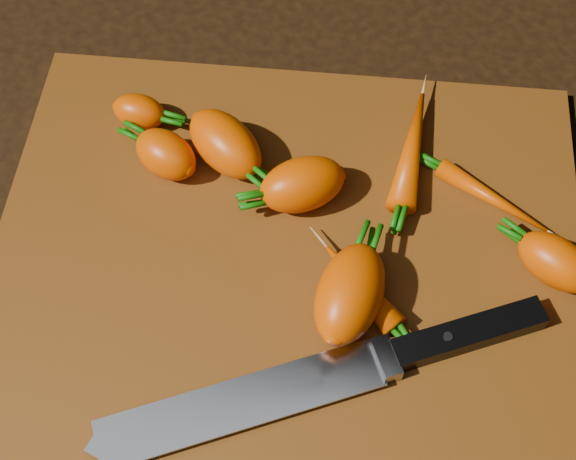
{
  "coord_description": "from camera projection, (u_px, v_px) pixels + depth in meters",
  "views": [
    {
      "loc": [
        0.03,
        -0.32,
        0.61
      ],
      "look_at": [
        0.0,
        0.01,
        0.03
      ],
      "focal_mm": 50.0,
      "sensor_mm": 36.0,
      "label": 1
    }
  ],
  "objects": [
    {
      "name": "carrot_2",
      "position": [
        350.0,
        294.0,
        0.63
      ],
      "size": [
        0.07,
        0.1,
        0.05
      ],
      "primitive_type": "ellipsoid",
      "rotation": [
        0.0,
        0.0,
        1.32
      ],
      "color": "#E84C00",
      "rests_on": "cutting_board"
    },
    {
      "name": "carrot_0",
      "position": [
        166.0,
        154.0,
        0.7
      ],
      "size": [
        0.07,
        0.07,
        0.04
      ],
      "primitive_type": "ellipsoid",
      "rotation": [
        0.0,
        0.0,
        2.59
      ],
      "color": "#E84C00",
      "rests_on": "cutting_board"
    },
    {
      "name": "carrot_1",
      "position": [
        225.0,
        144.0,
        0.71
      ],
      "size": [
        0.09,
        0.09,
        0.05
      ],
      "primitive_type": "ellipsoid",
      "rotation": [
        0.0,
        0.0,
        -0.75
      ],
      "color": "#E84C00",
      "rests_on": "cutting_board"
    },
    {
      "name": "carrot_7",
      "position": [
        493.0,
        198.0,
        0.69
      ],
      "size": [
        0.1,
        0.07,
        0.02
      ],
      "primitive_type": "ellipsoid",
      "rotation": [
        0.0,
        0.0,
        -0.56
      ],
      "color": "#E84C00",
      "rests_on": "cutting_board"
    },
    {
      "name": "carrot_3",
      "position": [
        302.0,
        184.0,
        0.68
      ],
      "size": [
        0.09,
        0.07,
        0.05
      ],
      "primitive_type": "ellipsoid",
      "rotation": [
        0.0,
        0.0,
        3.57
      ],
      "color": "#E84C00",
      "rests_on": "cutting_board"
    },
    {
      "name": "cutting_board",
      "position": [
        287.0,
        254.0,
        0.68
      ],
      "size": [
        0.5,
        0.4,
        0.01
      ],
      "primitive_type": "cube",
      "color": "#592E0A",
      "rests_on": "ground"
    },
    {
      "name": "carrot_8",
      "position": [
        360.0,
        286.0,
        0.65
      ],
      "size": [
        0.08,
        0.08,
        0.02
      ],
      "primitive_type": "ellipsoid",
      "rotation": [
        0.0,
        0.0,
        2.29
      ],
      "color": "#E84C00",
      "rests_on": "cutting_board"
    },
    {
      "name": "ground",
      "position": [
        287.0,
        260.0,
        0.69
      ],
      "size": [
        2.0,
        2.0,
        0.01
      ],
      "primitive_type": "cube",
      "color": "black"
    },
    {
      "name": "carrot_5",
      "position": [
        556.0,
        262.0,
        0.65
      ],
      "size": [
        0.08,
        0.07,
        0.04
      ],
      "primitive_type": "ellipsoid",
      "rotation": [
        0.0,
        0.0,
        2.53
      ],
      "color": "#E84C00",
      "rests_on": "cutting_board"
    },
    {
      "name": "carrot_4",
      "position": [
        139.0,
        111.0,
        0.73
      ],
      "size": [
        0.05,
        0.04,
        0.03
      ],
      "primitive_type": "ellipsoid",
      "rotation": [
        0.0,
        0.0,
        -0.19
      ],
      "color": "#E84C00",
      "rests_on": "cutting_board"
    },
    {
      "name": "carrot_6",
      "position": [
        412.0,
        148.0,
        0.72
      ],
      "size": [
        0.04,
        0.13,
        0.03
      ],
      "primitive_type": "ellipsoid",
      "rotation": [
        0.0,
        0.0,
        1.44
      ],
      "color": "#E84C00",
      "rests_on": "cutting_board"
    },
    {
      "name": "knife",
      "position": [
        269.0,
        395.0,
        0.61
      ],
      "size": [
        0.34,
        0.17,
        0.02
      ],
      "rotation": [
        0.0,
        0.0,
        0.4
      ],
      "color": "gray",
      "rests_on": "cutting_board"
    }
  ]
}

